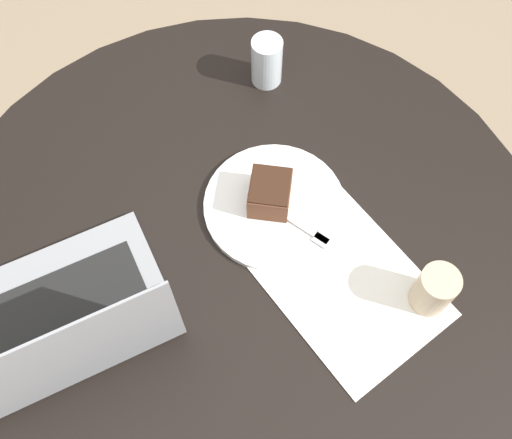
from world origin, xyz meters
The scene contains 9 objects.
ground_plane centered at (0.00, 0.00, 0.00)m, with size 12.00×12.00×0.00m, color gray.
dining_table centered at (0.00, 0.00, 0.64)m, with size 1.11×1.11×0.77m.
paper_document centered at (0.17, 0.06, 0.78)m, with size 0.38×0.32×0.00m.
plate centered at (0.00, 0.11, 0.78)m, with size 0.25×0.25×0.01m.
cake_slice centered at (-0.01, 0.11, 0.82)m, with size 0.10×0.10×0.06m.
fork centered at (0.05, 0.10, 0.79)m, with size 0.17×0.03×0.00m.
coffee_glass centered at (0.31, 0.11, 0.82)m, with size 0.06×0.06×0.09m.
water_glass centered at (-0.18, 0.35, 0.83)m, with size 0.06×0.06×0.10m.
laptop centered at (-0.15, -0.27, 0.82)m, with size 0.38×0.42×0.24m.
Camera 1 is at (0.26, -0.32, 1.73)m, focal length 42.00 mm.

